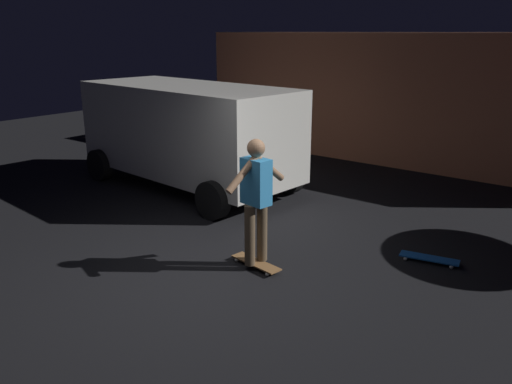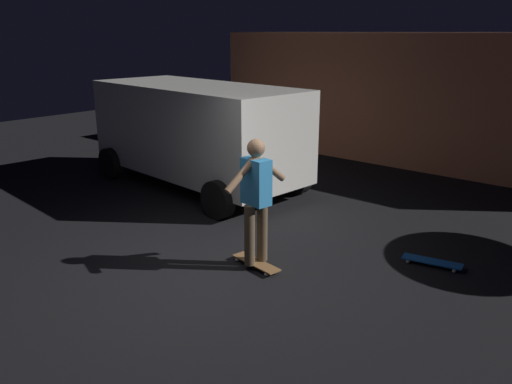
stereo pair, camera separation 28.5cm
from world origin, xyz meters
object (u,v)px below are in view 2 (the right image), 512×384
object	(u,v)px
skateboard_spare	(432,262)
skateboard_ridden	(256,263)
parked_van	(197,129)
skater	(256,193)

from	to	relation	value
skateboard_spare	skateboard_ridden	bearing A→B (deg)	-138.67
parked_van	skateboard_ridden	xyz separation A→B (m)	(3.38, -2.17, -1.11)
parked_van	skater	size ratio (longest dim) A/B	2.84
skateboard_ridden	parked_van	bearing A→B (deg)	147.30
skater	skateboard_ridden	bearing A→B (deg)	-63.43
skateboard_spare	skater	size ratio (longest dim) A/B	0.48
parked_van	skateboard_spare	xyz separation A→B (m)	(5.16, -0.61, -1.11)
parked_van	skater	distance (m)	4.02
parked_van	skater	xyz separation A→B (m)	(3.38, -2.17, -0.12)
parked_van	skateboard_spare	world-z (taller)	parked_van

